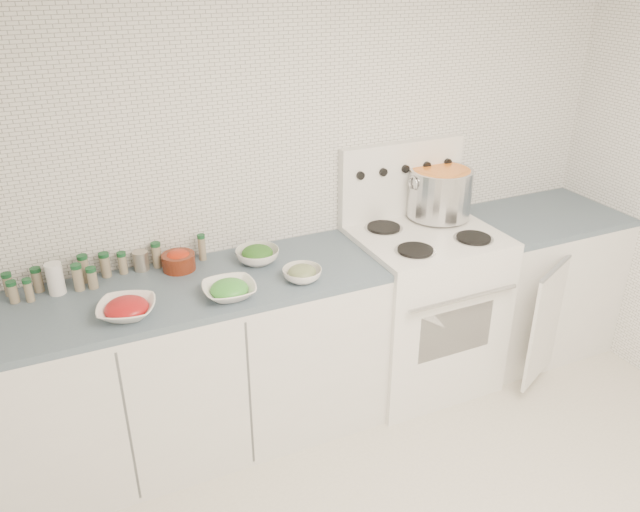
# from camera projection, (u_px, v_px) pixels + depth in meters

# --- Properties ---
(room_walls) EXTENTS (3.54, 3.04, 2.52)m
(room_walls) POSITION_uv_depth(u_px,v_px,m) (523.00, 215.00, 1.93)
(room_walls) COLOR white
(room_walls) RESTS_ON ground
(counter_left) EXTENTS (1.85, 0.62, 0.90)m
(counter_left) POSITION_uv_depth(u_px,v_px,m) (196.00, 366.00, 3.08)
(counter_left) COLOR white
(counter_left) RESTS_ON ground
(stove) EXTENTS (0.76, 0.70, 1.36)m
(stove) POSITION_uv_depth(u_px,v_px,m) (421.00, 303.00, 3.54)
(stove) COLOR white
(stove) RESTS_ON ground
(counter_right) EXTENTS (0.89, 0.80, 0.90)m
(counter_right) POSITION_uv_depth(u_px,v_px,m) (532.00, 282.00, 3.87)
(counter_right) COLOR white
(counter_right) RESTS_ON ground
(stock_pot) EXTENTS (0.38, 0.35, 0.27)m
(stock_pot) POSITION_uv_depth(u_px,v_px,m) (440.00, 191.00, 3.48)
(stock_pot) COLOR silver
(stock_pot) RESTS_ON stove
(bowl_tomato) EXTENTS (0.31, 0.31, 0.08)m
(bowl_tomato) POSITION_uv_depth(u_px,v_px,m) (127.00, 308.00, 2.63)
(bowl_tomato) COLOR white
(bowl_tomato) RESTS_ON counter_left
(bowl_snowpea) EXTENTS (0.25, 0.25, 0.08)m
(bowl_snowpea) POSITION_uv_depth(u_px,v_px,m) (229.00, 290.00, 2.78)
(bowl_snowpea) COLOR white
(bowl_snowpea) RESTS_ON counter_left
(bowl_broccoli) EXTENTS (0.22, 0.22, 0.09)m
(bowl_broccoli) POSITION_uv_depth(u_px,v_px,m) (257.00, 255.00, 3.09)
(bowl_broccoli) COLOR white
(bowl_broccoli) RESTS_ON counter_left
(bowl_zucchini) EXTENTS (0.19, 0.19, 0.07)m
(bowl_zucchini) POSITION_uv_depth(u_px,v_px,m) (302.00, 273.00, 2.92)
(bowl_zucchini) COLOR white
(bowl_zucchini) RESTS_ON counter_left
(bowl_pepper) EXTENTS (0.16, 0.16, 0.10)m
(bowl_pepper) POSITION_uv_depth(u_px,v_px,m) (179.00, 260.00, 3.02)
(bowl_pepper) COLOR #602110
(bowl_pepper) RESTS_ON counter_left
(salt_canister) EXTENTS (0.07, 0.07, 0.15)m
(salt_canister) POSITION_uv_depth(u_px,v_px,m) (55.00, 279.00, 2.79)
(salt_canister) COLOR white
(salt_canister) RESTS_ON counter_left
(tin_can) EXTENTS (0.10, 0.10, 0.10)m
(tin_can) POSITION_uv_depth(u_px,v_px,m) (141.00, 261.00, 3.01)
(tin_can) COLOR #A79D8D
(tin_can) RESTS_ON counter_left
(spice_cluster) EXTENTS (0.93, 0.15, 0.14)m
(spice_cluster) POSITION_uv_depth(u_px,v_px,m) (86.00, 271.00, 2.89)
(spice_cluster) COLOR gray
(spice_cluster) RESTS_ON counter_left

